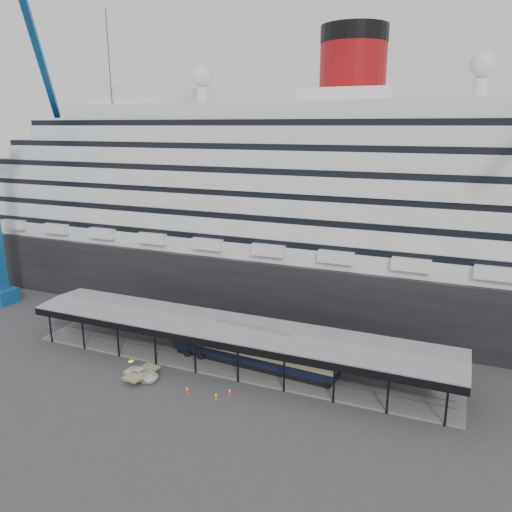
{
  "coord_description": "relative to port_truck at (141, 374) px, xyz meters",
  "views": [
    {
      "loc": [
        25.72,
        -47.56,
        29.57
      ],
      "look_at": [
        2.2,
        8.0,
        13.71
      ],
      "focal_mm": 35.0,
      "sensor_mm": 36.0,
      "label": 1
    }
  ],
  "objects": [
    {
      "name": "ground",
      "position": [
        8.15,
        2.9,
        -0.61
      ],
      "size": [
        200.0,
        200.0,
        0.0
      ],
      "primitive_type": "plane",
      "color": "#38383A",
      "rests_on": "ground"
    },
    {
      "name": "traffic_cone_left",
      "position": [
        6.76,
        -0.73,
        -0.21
      ],
      "size": [
        0.54,
        0.54,
        0.81
      ],
      "rotation": [
        0.0,
        0.0,
        -0.38
      ],
      "color": "#E63D0C",
      "rests_on": "ground"
    },
    {
      "name": "port_truck",
      "position": [
        0.0,
        0.0,
        0.0
      ],
      "size": [
        4.63,
        2.57,
        1.23
      ],
      "primitive_type": "imported",
      "rotation": [
        0.0,
        0.0,
        1.45
      ],
      "color": "white",
      "rests_on": "ground"
    },
    {
      "name": "cruise_ship",
      "position": [
        8.2,
        34.9,
        17.74
      ],
      "size": [
        130.0,
        30.0,
        43.9
      ],
      "color": "black",
      "rests_on": "ground"
    },
    {
      "name": "traffic_cone_mid",
      "position": [
        10.38,
        -0.61,
        -0.21
      ],
      "size": [
        0.42,
        0.42,
        0.8
      ],
      "rotation": [
        0.0,
        0.0,
        -0.01
      ],
      "color": "#D4590B",
      "rests_on": "ground"
    },
    {
      "name": "platform_canopy",
      "position": [
        8.15,
        7.9,
        1.75
      ],
      "size": [
        56.0,
        9.18,
        5.3
      ],
      "color": "slate",
      "rests_on": "ground"
    },
    {
      "name": "traffic_cone_right",
      "position": [
        11.34,
        0.88,
        -0.23
      ],
      "size": [
        0.51,
        0.51,
        0.76
      ],
      "rotation": [
        0.0,
        0.0,
        -0.37
      ],
      "color": "#E13C0C",
      "rests_on": "ground"
    },
    {
      "name": "pullman_carriage",
      "position": [
        11.1,
        7.9,
        2.04
      ],
      "size": [
        22.38,
        4.43,
        21.83
      ],
      "rotation": [
        0.0,
        0.0,
        -0.07
      ],
      "color": "black",
      "rests_on": "ground"
    }
  ]
}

